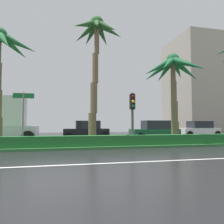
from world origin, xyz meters
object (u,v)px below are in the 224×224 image
Objects in this scene: palm_tree_centre_right at (173,72)px; street_name_sign at (23,112)px; palm_tree_centre at (96,43)px; car_in_traffic_third at (199,129)px; palm_tree_centre_left at (0,49)px; car_in_traffic_leading at (86,130)px; traffic_signal_median_right at (132,109)px; car_in_traffic_second at (155,130)px.

palm_tree_centre_right is 2.09× the size of street_name_sign.
car_in_traffic_third is at bearing 28.79° from palm_tree_centre.
palm_tree_centre is 2.82× the size of street_name_sign.
palm_tree_centre_left is 4.47m from street_name_sign.
car_in_traffic_third is at bearing 26.09° from street_name_sign.
palm_tree_centre is at bearing 89.17° from car_in_traffic_leading.
traffic_signal_median_right is 0.74× the size of car_in_traffic_leading.
traffic_signal_median_right is 6.78m from car_in_traffic_second.
traffic_signal_median_right is (2.10, -1.20, -4.44)m from palm_tree_centre.
palm_tree_centre is 6.45m from street_name_sign.
traffic_signal_median_right is 0.74× the size of car_in_traffic_third.
palm_tree_centre_left is 10.37m from car_in_traffic_leading.
traffic_signal_median_right is 13.09m from car_in_traffic_third.
car_in_traffic_leading is at bearing -24.76° from car_in_traffic_second.
car_in_traffic_second is (5.98, 4.15, -5.97)m from palm_tree_centre.
traffic_signal_median_right is 1.07× the size of street_name_sign.
street_name_sign is (-4.21, -1.32, -4.71)m from palm_tree_centre.
palm_tree_centre_left is at bearing 178.74° from palm_tree_centre.
street_name_sign is 0.70× the size of car_in_traffic_leading.
car_in_traffic_second is (10.18, 5.47, -1.25)m from street_name_sign.
palm_tree_centre_left is 13.54m from car_in_traffic_second.
palm_tree_centre is at bearing 17.43° from street_name_sign.
palm_tree_centre_right is 4.43m from traffic_signal_median_right.
street_name_sign is at bearing -178.94° from traffic_signal_median_right.
car_in_traffic_third is (16.56, 8.11, -1.25)m from street_name_sign.
palm_tree_centre is 1.97× the size of car_in_traffic_third.
street_name_sign reaches higher than car_in_traffic_leading.
palm_tree_centre_left reaches higher than car_in_traffic_third.
street_name_sign is at bearing 28.23° from car_in_traffic_second.
palm_tree_centre reaches higher than car_in_traffic_leading.
car_in_traffic_second is at bearing 155.24° from car_in_traffic_leading.
street_name_sign is 0.70× the size of car_in_traffic_second.
palm_tree_centre_left is 5.95m from palm_tree_centre.
palm_tree_centre_left is 2.23× the size of traffic_signal_median_right.
palm_tree_centre_right is 6.08m from car_in_traffic_second.
car_in_traffic_second is (0.51, 4.34, -4.23)m from palm_tree_centre_right.
palm_tree_centre_right is at bearing 45.38° from car_in_traffic_third.
traffic_signal_median_right is at bearing -29.76° from palm_tree_centre.
car_in_traffic_second is (5.88, -2.71, 0.00)m from car_in_traffic_leading.
traffic_signal_median_right is at bearing 54.10° from car_in_traffic_second.
car_in_traffic_third is (12.35, 6.79, -5.97)m from palm_tree_centre.
palm_tree_centre_left is 1.66× the size of car_in_traffic_second.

